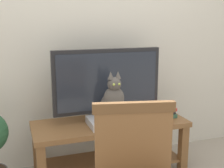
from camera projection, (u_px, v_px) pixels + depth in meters
The scene contains 6 objects.
back_wall at pixel (89, 20), 2.85m from camera, with size 7.00×0.12×2.80m, color beige.
tv_stand at pixel (110, 138), 2.69m from camera, with size 1.38×0.52×0.51m.
tv at pixel (107, 83), 2.65m from camera, with size 0.99×0.20×0.65m.
media_box at pixel (113, 121), 2.58m from camera, with size 0.43×0.28×0.06m.
cat at pixel (113, 101), 2.53m from camera, with size 0.21×0.30×0.42m.
book_stack at pixel (163, 112), 2.79m from camera, with size 0.22×0.20×0.10m.
Camera 1 is at (-0.74, -1.81, 1.41)m, focal length 47.51 mm.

